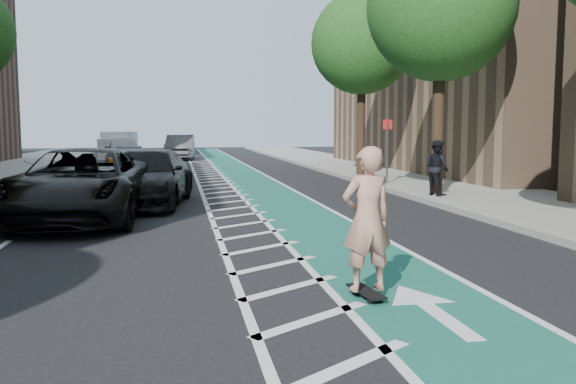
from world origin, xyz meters
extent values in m
plane|color=black|center=(0.00, 0.00, 0.00)|extent=(120.00, 120.00, 0.00)
cube|color=#175142|center=(3.00, 10.00, 0.01)|extent=(2.00, 90.00, 0.01)
cube|color=silver|center=(1.50, 10.00, 0.01)|extent=(1.40, 90.00, 0.01)
cube|color=gray|center=(9.50, 10.00, 0.07)|extent=(5.00, 90.00, 0.15)
cube|color=gray|center=(7.05, 10.00, 0.08)|extent=(0.12, 90.00, 0.16)
cylinder|color=#382619|center=(7.90, 8.00, 2.20)|extent=(0.36, 0.36, 4.40)
sphere|color=#1E4717|center=(7.90, 8.00, 5.80)|extent=(4.20, 4.20, 4.20)
cylinder|color=#382619|center=(7.90, 16.00, 2.20)|extent=(0.36, 0.36, 4.40)
sphere|color=#1E4717|center=(7.90, 16.00, 5.80)|extent=(4.20, 4.20, 4.20)
cylinder|color=#4C4C4C|center=(7.60, 12.00, 1.20)|extent=(0.08, 0.08, 2.40)
cube|color=red|center=(7.60, 12.00, 2.30)|extent=(0.35, 0.02, 0.35)
cube|color=black|center=(2.37, -2.04, 0.09)|extent=(0.32, 0.81, 0.03)
cylinder|color=black|center=(2.26, -1.79, 0.03)|extent=(0.04, 0.06, 0.06)
cylinder|color=black|center=(2.42, -1.77, 0.03)|extent=(0.04, 0.06, 0.06)
cylinder|color=black|center=(2.33, -2.31, 0.03)|extent=(0.04, 0.06, 0.06)
cylinder|color=black|center=(2.49, -2.29, 0.03)|extent=(0.04, 0.06, 0.06)
imported|color=tan|center=(2.37, -2.04, 1.03)|extent=(0.72, 0.53, 1.84)
imported|color=black|center=(-2.20, 5.53, 0.85)|extent=(3.28, 6.32, 1.70)
imported|color=black|center=(-0.85, 8.22, 0.79)|extent=(2.91, 5.66, 1.57)
imported|color=#A4A3A9|center=(-3.07, 26.93, 0.85)|extent=(2.45, 5.17, 1.71)
imported|color=#5E5D62|center=(0.20, 33.21, 0.86)|extent=(2.15, 5.31, 1.72)
imported|color=black|center=(7.70, 7.82, 0.98)|extent=(0.79, 0.93, 1.66)
cube|color=white|center=(-4.12, 36.54, 0.95)|extent=(2.37, 3.24, 1.91)
cube|color=white|center=(-4.33, 34.26, 0.72)|extent=(2.04, 1.70, 1.43)
cylinder|color=black|center=(-5.22, 33.96, 0.33)|extent=(0.30, 0.69, 0.67)
cylinder|color=black|center=(-3.51, 33.80, 0.33)|extent=(0.30, 0.69, 0.67)
cylinder|color=black|center=(-4.90, 37.38, 0.33)|extent=(0.30, 0.69, 0.67)
cylinder|color=black|center=(-3.19, 37.22, 0.33)|extent=(0.30, 0.69, 0.67)
cylinder|color=#F0570C|center=(-1.80, 9.50, 0.44)|extent=(0.51, 0.51, 0.88)
cylinder|color=silver|center=(-1.80, 9.50, 0.29)|extent=(0.52, 0.52, 0.12)
cylinder|color=silver|center=(-1.80, 9.50, 0.56)|extent=(0.52, 0.52, 0.12)
cylinder|color=black|center=(-1.80, 9.50, 0.02)|extent=(0.64, 0.64, 0.04)
cylinder|color=#E4570C|center=(-2.72, 18.07, 0.42)|extent=(0.49, 0.49, 0.84)
cylinder|color=silver|center=(-2.72, 18.07, 0.28)|extent=(0.50, 0.50, 0.11)
cylinder|color=silver|center=(-2.72, 18.07, 0.54)|extent=(0.50, 0.50, 0.11)
cylinder|color=black|center=(-2.72, 18.07, 0.02)|extent=(0.62, 0.62, 0.04)
camera|label=1|loc=(0.03, -9.36, 2.17)|focal=38.00mm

